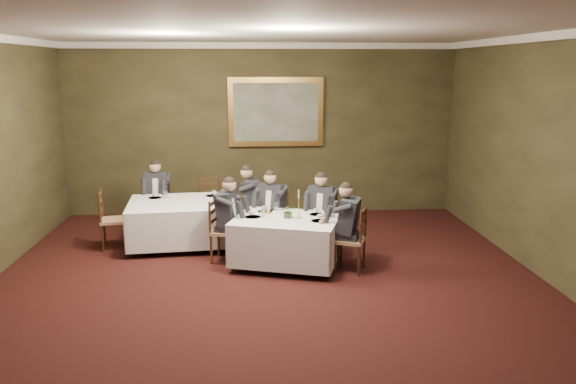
{
  "coord_description": "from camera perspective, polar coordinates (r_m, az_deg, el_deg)",
  "views": [
    {
      "loc": [
        -0.23,
        -6.6,
        3.02
      ],
      "look_at": [
        0.34,
        1.77,
        1.15
      ],
      "focal_mm": 35.0,
      "sensor_mm": 36.0,
      "label": 1
    }
  ],
  "objects": [
    {
      "name": "chair_main_endleft",
      "position": [
        9.0,
        -6.41,
        -5.22
      ],
      "size": [
        0.52,
        0.53,
        1.0
      ],
      "rotation": [
        0.0,
        0.0,
        -1.82
      ],
      "color": "#99724E",
      "rests_on": "ground"
    },
    {
      "name": "chair_sec_endright",
      "position": [
        9.94,
        -3.62,
        -3.44
      ],
      "size": [
        0.44,
        0.46,
        1.0
      ],
      "rotation": [
        0.0,
        0.0,
        1.52
      ],
      "color": "#99724E",
      "rests_on": "ground"
    },
    {
      "name": "painting",
      "position": [
        11.59,
        -1.24,
        8.12
      ],
      "size": [
        1.94,
        0.09,
        1.4
      ],
      "color": "tan",
      "rests_on": "back_wall"
    },
    {
      "name": "candlestick",
      "position": [
        8.56,
        1.09,
        -1.56
      ],
      "size": [
        0.07,
        0.07,
        0.46
      ],
      "color": "gold",
      "rests_on": "table_main"
    },
    {
      "name": "chair_main_backright",
      "position": [
        9.41,
        3.48,
        -4.37
      ],
      "size": [
        0.58,
        0.57,
        1.0
      ],
      "rotation": [
        0.0,
        0.0,
        2.7
      ],
      "color": "#99724E",
      "rests_on": "ground"
    },
    {
      "name": "crown_molding",
      "position": [
        6.62,
        -1.94,
        16.18
      ],
      "size": [
        8.0,
        10.0,
        0.12
      ],
      "color": "white",
      "rests_on": "back_wall"
    },
    {
      "name": "chair_sec_backleft",
      "position": [
        10.87,
        -13.02,
        -2.35
      ],
      "size": [
        0.45,
        0.43,
        1.0
      ],
      "rotation": [
        0.0,
        0.0,
        3.12
      ],
      "color": "#99724E",
      "rests_on": "ground"
    },
    {
      "name": "chair_sec_backright",
      "position": [
        10.84,
        -7.72,
        -2.18
      ],
      "size": [
        0.54,
        0.53,
        1.0
      ],
      "rotation": [
        0.0,
        0.0,
        3.43
      ],
      "color": "#99724E",
      "rests_on": "ground"
    },
    {
      "name": "place_setting_table_main",
      "position": [
        9.02,
        -2.0,
        -1.72
      ],
      "size": [
        0.33,
        0.31,
        0.14
      ],
      "color": "white",
      "rests_on": "table_main"
    },
    {
      "name": "diner_main_endleft",
      "position": [
        8.93,
        -6.38,
        -3.83
      ],
      "size": [
        0.56,
        0.51,
        1.35
      ],
      "rotation": [
        0.0,
        0.0,
        -1.82
      ],
      "color": "black",
      "rests_on": "chair_main_endleft"
    },
    {
      "name": "diner_sec_backleft",
      "position": [
        10.8,
        -13.09,
        -1.2
      ],
      "size": [
        0.43,
        0.49,
        1.35
      ],
      "rotation": [
        0.0,
        0.0,
        3.12
      ],
      "color": "black",
      "rests_on": "chair_sec_backleft"
    },
    {
      "name": "back_wall",
      "position": [
        11.67,
        -2.74,
        6.3
      ],
      "size": [
        8.0,
        0.1,
        3.5
      ],
      "primitive_type": "cube",
      "color": "#2E2817",
      "rests_on": "ground"
    },
    {
      "name": "table_second",
      "position": [
        9.87,
        -10.52,
        -2.76
      ],
      "size": [
        1.99,
        1.58,
        0.67
      ],
      "rotation": [
        0.0,
        0.0,
        0.09
      ],
      "color": "black",
      "rests_on": "ground"
    },
    {
      "name": "ceiling",
      "position": [
        6.62,
        -1.94,
        16.7
      ],
      "size": [
        8.0,
        10.0,
        0.1
      ],
      "primitive_type": "cube",
      "color": "silver",
      "rests_on": "back_wall"
    },
    {
      "name": "centerpiece",
      "position": [
        8.57,
        0.03,
        -1.87
      ],
      "size": [
        0.22,
        0.19,
        0.24
      ],
      "primitive_type": "imported",
      "rotation": [
        0.0,
        0.0,
        -0.01
      ],
      "color": "#2D5926",
      "rests_on": "table_main"
    },
    {
      "name": "table_main",
      "position": [
        8.68,
        -0.18,
        -4.67
      ],
      "size": [
        1.87,
        1.62,
        0.67
      ],
      "rotation": [
        0.0,
        0.0,
        -0.3
      ],
      "color": "black",
      "rests_on": "ground"
    },
    {
      "name": "place_setting_table_second",
      "position": [
        10.21,
        -13.06,
        -0.35
      ],
      "size": [
        0.33,
        0.31,
        0.14
      ],
      "color": "white",
      "rests_on": "table_second"
    },
    {
      "name": "diner_sec_endright",
      "position": [
        9.88,
        -3.7,
        -2.16
      ],
      "size": [
        0.5,
        0.44,
        1.35
      ],
      "rotation": [
        0.0,
        0.0,
        1.52
      ],
      "color": "black",
      "rests_on": "chair_sec_endright"
    },
    {
      "name": "ground",
      "position": [
        7.26,
        -1.73,
        -12.02
      ],
      "size": [
        10.0,
        10.0,
        0.0
      ],
      "primitive_type": "plane",
      "color": "black",
      "rests_on": "ground"
    },
    {
      "name": "diner_main_backright",
      "position": [
        9.34,
        3.48,
        -3.04
      ],
      "size": [
        0.57,
        0.6,
        1.35
      ],
      "rotation": [
        0.0,
        0.0,
        2.7
      ],
      "color": "black",
      "rests_on": "chair_main_backright"
    },
    {
      "name": "chair_main_endright",
      "position": [
        8.57,
        6.38,
        -6.14
      ],
      "size": [
        0.56,
        0.57,
        1.0
      ],
      "rotation": [
        0.0,
        0.0,
        1.18
      ],
      "color": "#99724E",
      "rests_on": "ground"
    },
    {
      "name": "diner_main_endright",
      "position": [
        8.5,
        6.34,
        -4.68
      ],
      "size": [
        0.6,
        0.55,
        1.35
      ],
      "rotation": [
        0.0,
        0.0,
        1.18
      ],
      "color": "black",
      "rests_on": "chair_main_endright"
    },
    {
      "name": "diner_main_backleft",
      "position": [
        9.51,
        -1.57,
        -2.74
      ],
      "size": [
        0.59,
        0.62,
        1.35
      ],
      "rotation": [
        0.0,
        0.0,
        2.61
      ],
      "color": "black",
      "rests_on": "chair_main_backleft"
    },
    {
      "name": "chair_main_backleft",
      "position": [
        9.58,
        -1.52,
        -4.04
      ],
      "size": [
        0.59,
        0.59,
        1.0
      ],
      "rotation": [
        0.0,
        0.0,
        2.61
      ],
      "color": "#99724E",
      "rests_on": "ground"
    },
    {
      "name": "chair_sec_endleft",
      "position": [
        10.02,
        -17.29,
        -3.87
      ],
      "size": [
        0.49,
        0.5,
        1.0
      ],
      "rotation": [
        0.0,
        0.0,
        -1.4
      ],
      "color": "#99724E",
      "rests_on": "ground"
    }
  ]
}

